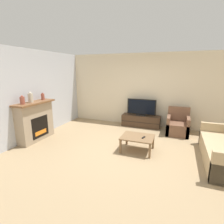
% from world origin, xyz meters
% --- Properties ---
extents(ground_plane, '(24.00, 24.00, 0.00)m').
position_xyz_m(ground_plane, '(0.00, 0.00, 0.00)').
color(ground_plane, '#9E8460').
extents(wall_back, '(12.00, 0.06, 2.70)m').
position_xyz_m(wall_back, '(0.00, 2.34, 1.35)').
color(wall_back, beige).
rests_on(wall_back, ground).
extents(wall_left, '(0.06, 12.00, 2.70)m').
position_xyz_m(wall_left, '(-2.99, 0.00, 1.35)').
color(wall_left, silver).
rests_on(wall_left, ground).
extents(fireplace, '(0.47, 1.29, 1.18)m').
position_xyz_m(fireplace, '(-2.79, -0.34, 0.60)').
color(fireplace, tan).
rests_on(fireplace, ground).
extents(mantel_vase_left, '(0.12, 0.12, 0.25)m').
position_xyz_m(mantel_vase_left, '(-2.77, -0.73, 1.29)').
color(mantel_vase_left, '#994C3D').
rests_on(mantel_vase_left, fireplace).
extents(mantel_vase_centre_left, '(0.14, 0.14, 0.31)m').
position_xyz_m(mantel_vase_centre_left, '(-2.77, -0.44, 1.32)').
color(mantel_vase_centre_left, beige).
rests_on(mantel_vase_centre_left, fireplace).
extents(mantel_vase_right, '(0.10, 0.10, 0.23)m').
position_xyz_m(mantel_vase_right, '(-2.77, 0.04, 1.28)').
color(mantel_vase_right, '#994C3D').
rests_on(mantel_vase_right, fireplace).
extents(tv_stand, '(1.42, 0.42, 0.44)m').
position_xyz_m(tv_stand, '(-0.06, 2.06, 0.22)').
color(tv_stand, '#422D1E').
rests_on(tv_stand, ground).
extents(tv, '(1.06, 0.18, 0.61)m').
position_xyz_m(tv, '(-0.06, 2.06, 0.72)').
color(tv, black).
rests_on(tv, tv_stand).
extents(armchair, '(0.70, 0.76, 0.87)m').
position_xyz_m(armchair, '(1.25, 1.73, 0.29)').
color(armchair, brown).
rests_on(armchair, ground).
extents(coffee_table, '(0.82, 0.66, 0.40)m').
position_xyz_m(coffee_table, '(0.28, -0.00, 0.35)').
color(coffee_table, brown).
rests_on(coffee_table, ground).
extents(remote, '(0.07, 0.16, 0.02)m').
position_xyz_m(remote, '(0.44, -0.03, 0.41)').
color(remote, black).
rests_on(remote, coffee_table).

